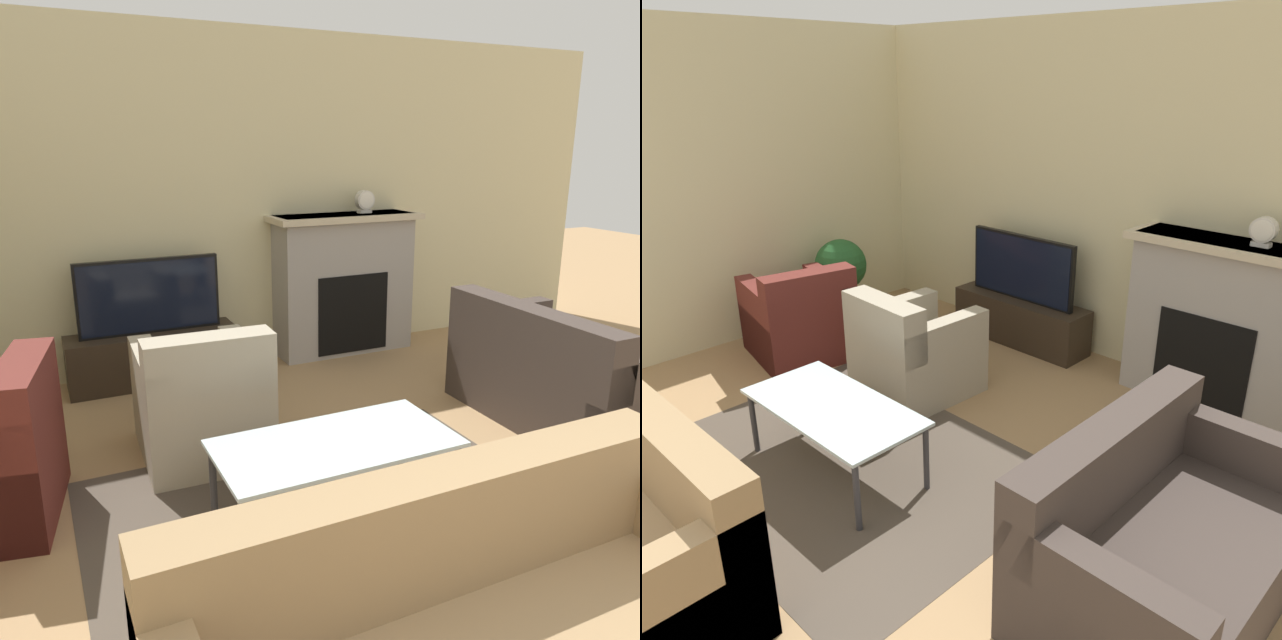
{
  "view_description": "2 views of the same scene",
  "coord_description": "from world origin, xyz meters",
  "views": [
    {
      "loc": [
        -1.34,
        -0.13,
        1.82
      ],
      "look_at": [
        0.09,
        2.9,
        0.87
      ],
      "focal_mm": 35.0,
      "sensor_mm": 36.0,
      "label": 1
    },
    {
      "loc": [
        2.68,
        0.49,
        2.29
      ],
      "look_at": [
        0.08,
        3.19,
        0.79
      ],
      "focal_mm": 35.0,
      "sensor_mm": 36.0,
      "label": 2
    }
  ],
  "objects": [
    {
      "name": "mantel_clock",
      "position": [
        1.35,
        4.66,
        1.33
      ],
      "size": [
        0.16,
        0.07,
        0.19
      ],
      "color": "beige",
      "rests_on": "fireplace"
    },
    {
      "name": "fireplace",
      "position": [
        1.15,
        4.66,
        0.64
      ],
      "size": [
        1.34,
        0.43,
        1.23
      ],
      "color": "#9E9993",
      "rests_on": "ground_plane"
    },
    {
      "name": "armchair_by_window",
      "position": [
        -1.71,
        3.06,
        0.3
      ],
      "size": [
        0.97,
        0.9,
        0.82
      ],
      "rotation": [
        0.0,
        0.0,
        -1.76
      ],
      "color": "#5B231E",
      "rests_on": "ground_plane"
    },
    {
      "name": "armchair_accent",
      "position": [
        -0.51,
        3.27,
        0.3
      ],
      "size": [
        0.74,
        0.83,
        0.82
      ],
      "rotation": [
        0.0,
        0.0,
        3.1
      ],
      "color": "#9E937F",
      "rests_on": "ground_plane"
    },
    {
      "name": "tv_stand",
      "position": [
        -0.55,
        4.59,
        0.21
      ],
      "size": [
        1.29,
        0.36,
        0.41
      ],
      "color": "#2D2319",
      "rests_on": "ground_plane"
    },
    {
      "name": "tv",
      "position": [
        -0.55,
        4.59,
        0.7
      ],
      "size": [
        1.07,
        0.06,
        0.57
      ],
      "color": "black",
      "rests_on": "tv_stand"
    },
    {
      "name": "wall_left",
      "position": [
        -2.47,
        2.42,
        1.35
      ],
      "size": [
        0.06,
        7.85,
        2.7
      ],
      "color": "beige",
      "rests_on": "ground_plane"
    },
    {
      "name": "wall_back",
      "position": [
        0.0,
        4.88,
        1.35
      ],
      "size": [
        7.87,
        0.06,
        2.7
      ],
      "color": "beige",
      "rests_on": "ground_plane"
    },
    {
      "name": "coffee_table",
      "position": [
        -0.12,
        2.29,
        0.4
      ],
      "size": [
        1.16,
        0.58,
        0.45
      ],
      "color": "#333338",
      "rests_on": "ground_plane"
    },
    {
      "name": "area_rug",
      "position": [
        -0.12,
        2.36,
        0.0
      ],
      "size": [
        2.36,
        1.78,
        0.0
      ],
      "color": "#4C4238",
      "rests_on": "ground_plane"
    },
    {
      "name": "potted_plant",
      "position": [
        -2.07,
        3.76,
        0.51
      ],
      "size": [
        0.49,
        0.49,
        0.83
      ],
      "color": "beige",
      "rests_on": "ground_plane"
    },
    {
      "name": "couch_loveseat",
      "position": [
        1.77,
        2.72,
        0.29
      ],
      "size": [
        0.87,
        1.42,
        0.82
      ],
      "rotation": [
        0.0,
        0.0,
        1.57
      ],
      "color": "#3D332D",
      "rests_on": "ground_plane"
    }
  ]
}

